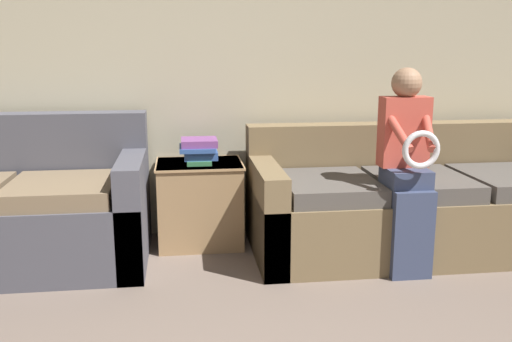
% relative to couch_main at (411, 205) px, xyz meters
% --- Properties ---
extents(wall_back, '(6.66, 0.06, 2.55)m').
position_rel_couch_main_xyz_m(wall_back, '(-1.34, 0.57, 0.96)').
color(wall_back, '#BCB293').
rests_on(wall_back, ground_plane).
extents(couch_main, '(2.23, 0.96, 0.84)m').
position_rel_couch_main_xyz_m(couch_main, '(0.00, 0.00, 0.00)').
color(couch_main, brown).
rests_on(couch_main, ground_plane).
extents(couch_side, '(1.69, 0.93, 0.95)m').
position_rel_couch_main_xyz_m(couch_side, '(-2.67, 0.06, 0.03)').
color(couch_side, '#4C4C56').
rests_on(couch_side, ground_plane).
extents(child_left_seated, '(0.30, 0.38, 1.27)m').
position_rel_couch_main_xyz_m(child_left_seated, '(-0.21, -0.39, 0.39)').
color(child_left_seated, '#384260').
rests_on(child_left_seated, ground_plane).
extents(side_shelf, '(0.61, 0.49, 0.60)m').
position_rel_couch_main_xyz_m(side_shelf, '(-1.46, 0.27, -0.01)').
color(side_shelf, '#9E7A51').
rests_on(side_shelf, ground_plane).
extents(book_stack, '(0.26, 0.28, 0.17)m').
position_rel_couch_main_xyz_m(book_stack, '(-1.46, 0.27, 0.37)').
color(book_stack, '#3D8451').
rests_on(book_stack, side_shelf).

